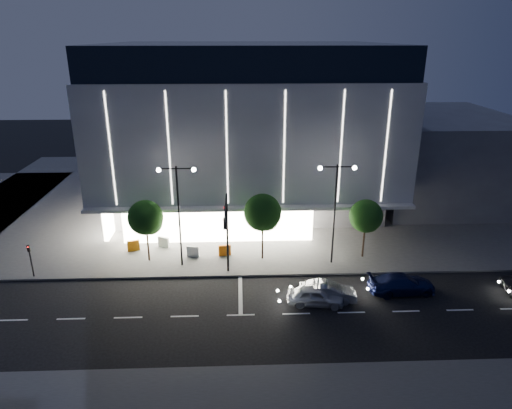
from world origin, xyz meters
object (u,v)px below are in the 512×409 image
Objects in this scene: tree_left at (146,219)px; barrier_b at (164,242)px; car_lead at (316,296)px; ped_signal_far at (30,257)px; street_lamp_east at (335,200)px; tree_right at (366,218)px; street_lamp_west at (178,202)px; tree_mid at (263,214)px; car_second at (328,292)px; barrier_d at (193,251)px; traffic_mast at (227,224)px; car_third at (402,284)px; barrier_c at (225,250)px; barrier_a at (133,246)px.

barrier_b is (0.86, 2.63, -3.38)m from tree_left.
ped_signal_far is at bearing 85.47° from car_lead.
tree_left is 4.37m from barrier_b.
street_lamp_east is 1.63× the size of tree_right.
street_lamp_east is 8.18× the size of barrier_b.
street_lamp_west reaches higher than tree_mid.
street_lamp_east is 25.37m from ped_signal_far.
car_second is 3.90× the size of barrier_b.
tree_right is 5.01× the size of barrier_d.
tree_mid is at bearing 50.58° from traffic_mast.
tree_left is 16.38m from car_second.
tree_right is at bearing 17.02° from traffic_mast.
tree_left is at bearing 152.16° from traffic_mast.
tree_right reaches higher than car_second.
street_lamp_east reaches higher than tree_left.
ped_signal_far is at bearing -156.54° from barrier_d.
tree_left reaches higher than barrier_b.
traffic_mast is 1.37× the size of car_third.
traffic_mast is at bearing 68.53° from car_lead.
ped_signal_far is at bearing 86.51° from car_second.
barrier_d is at bearing 173.01° from barrier_c.
car_second is 10.87m from barrier_c.
barrier_a is at bearing 175.78° from barrier_d.
car_second is at bearing -123.37° from tree_right.
tree_mid is (19.03, 2.52, 2.45)m from ped_signal_far.
car_lead is 12.53m from barrier_d.
car_lead is 3.84× the size of barrier_b.
street_lamp_east is at bearing -7.27° from car_second.
barrier_c and barrier_d have the same top height.
street_lamp_east reaches higher than car_lead.
tree_mid reaches higher than car_lead.
tree_right is (12.03, 3.68, -1.14)m from traffic_mast.
traffic_mast is 8.66m from car_lead.
street_lamp_west reaches higher than car_lead.
barrier_c is (3.64, 1.68, -5.31)m from street_lamp_west.
car_third is at bearing 1.18° from barrier_b.
ped_signal_far reaches higher than barrier_b.
tree_left reaches higher than car_second.
tree_right is 12.82m from barrier_c.
tree_right reaches higher than ped_signal_far.
car_lead is (-5.46, -7.31, -3.16)m from tree_right.
tree_right is 6.86m from car_third.
tree_left is 1.35× the size of car_lead.
barrier_b is at bearing 120.08° from street_lamp_west.
street_lamp_east reaches higher than ped_signal_far.
tree_left is 5.20× the size of barrier_a.
traffic_mast is at bearing -163.52° from street_lamp_east.
traffic_mast is 11.30m from barrier_a.
traffic_mast is 9.43m from street_lamp_east.
street_lamp_west is at bearing -171.74° from tree_mid.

